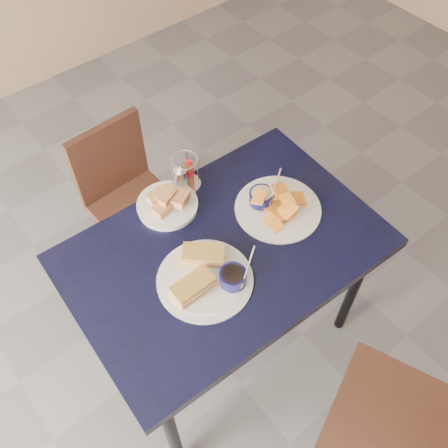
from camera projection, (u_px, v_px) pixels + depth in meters
ground at (241, 384)px, 2.19m from camera, size 6.00×6.00×0.00m
dining_table at (225, 260)px, 1.79m from camera, size 1.11×0.76×0.75m
chair_far at (125, 188)px, 2.30m from camera, size 0.37×0.36×0.76m
sandwich_plate at (207, 275)px, 1.63m from camera, size 0.32×0.32×0.12m
plantain_plate at (274, 205)px, 1.82m from camera, size 0.32×0.32×0.12m
bread_basket at (167, 203)px, 1.81m from camera, size 0.22×0.22×0.08m
condiment_caddy at (184, 174)px, 1.85m from camera, size 0.11×0.11×0.14m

